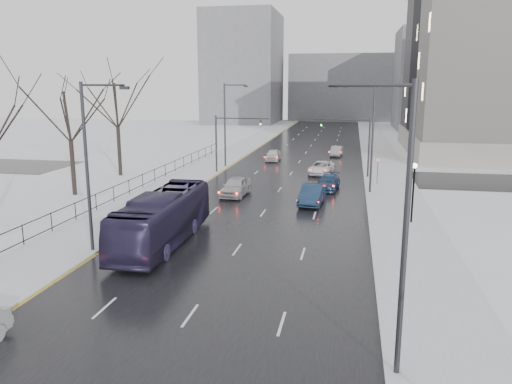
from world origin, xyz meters
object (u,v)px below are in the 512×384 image
Objects in this scene: lamppost_r_mid at (414,184)px; streetlight_r_near at (399,218)px; sedan_center_far at (273,155)px; streetlight_l_far at (227,121)px; bus at (163,218)px; mast_signal_right at (359,140)px; streetlight_l_near at (90,159)px; tree_park_d at (75,196)px; no_uturn_sign at (378,163)px; streetlight_r_mid at (370,133)px; sedan_right_near at (312,195)px; sedan_center_near at (236,186)px; sedan_right_cross at (321,168)px; sedan_right_far at (328,182)px; tree_park_e at (121,176)px; mast_signal_left at (225,137)px; sedan_right_distant at (336,151)px.

streetlight_r_near is at bearing -98.06° from lamppost_r_mid.
streetlight_r_near is 49.90m from sedan_center_far.
streetlight_l_far is 0.85× the size of bus.
mast_signal_right is 0.55× the size of bus.
streetlight_l_near is 0.85× the size of bus.
tree_park_d is 28.88m from no_uturn_sign.
lamppost_r_mid is (2.83, -10.00, -2.67)m from streetlight_r_mid.
no_uturn_sign is 0.62× the size of sedan_center_far.
streetlight_r_near is 30.00m from streetlight_r_mid.
no_uturn_sign is at bearing 62.76° from sedan_right_near.
sedan_center_near is at bearing 10.49° from tree_park_d.
sedan_right_cross is (8.15, 27.04, -0.93)m from bus.
lamppost_r_mid reaches higher than sedan_right_far.
sedan_center_far is at bearing 59.50° from tree_park_d.
tree_park_d is at bearing -87.71° from tree_park_e.
mast_signal_left is 17.46m from sedan_right_near.
tree_park_e is at bearing -133.40° from sedan_right_distant.
streetlight_l_far is 2.00× the size of sedan_center_near.
streetlight_l_near is 17.92m from sedan_center_near.
sedan_right_far is at bearing 120.64° from lamppost_r_mid.
streetlight_r_mid reaches higher than sedan_center_near.
mast_signal_left is 20.58m from sedan_right_distant.
tree_park_d is 1.92× the size of mast_signal_right.
sedan_center_near is 21.63m from sedan_center_far.
tree_park_d is at bearing -121.66° from sedan_right_distant.
streetlight_l_near is at bearing -152.45° from lamppost_r_mid.
bus is 14.38m from sedan_center_near.
tree_park_e is (-0.40, 10.00, 0.00)m from tree_park_d.
sedan_right_distant is (9.30, 42.16, -0.96)m from bus.
mast_signal_right is at bearing 96.00° from streetlight_r_mid.
tree_park_e is 23.63m from sedan_right_near.
tree_park_e reaches higher than bus.
mast_signal_right is 14.22m from sedan_right_near.
tree_park_e is 2.08× the size of mast_signal_left.
lamppost_r_mid is at bearing -63.48° from sedan_center_far.
sedan_right_cross is (-0.15, 14.70, -0.11)m from sedan_right_near.
streetlight_l_near is at bearing -103.65° from sedan_right_cross.
sedan_right_distant is (-3.67, 24.50, -4.90)m from streetlight_r_mid.
tree_park_e is 14.01m from streetlight_l_far.
tree_park_d is 2.88× the size of sedan_center_far.
sedan_center_near reaches higher than sedan_right_cross.
mast_signal_left is 0.55× the size of bus.
mast_signal_right is (-3.67, 18.00, 1.16)m from lamppost_r_mid.
sedan_right_far is at bearing 62.51° from bus.
no_uturn_sign is (1.03, 4.00, -3.32)m from streetlight_r_mid.
lamppost_r_mid is 17.60m from bus.
lamppost_r_mid is at bearing -53.44° from sedan_right_far.
streetlight_l_near is at bearing -115.21° from sedan_right_far.
sedan_right_cross is 8.49m from sedan_right_far.
streetlight_r_near is 2.00× the size of sedan_center_near.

